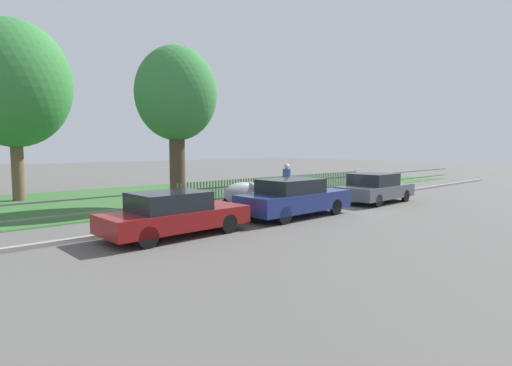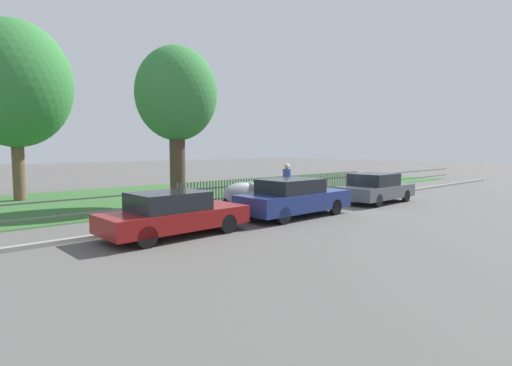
# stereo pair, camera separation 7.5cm
# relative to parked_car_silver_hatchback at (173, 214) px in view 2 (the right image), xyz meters

# --- Properties ---
(ground_plane) EXTENTS (120.00, 120.00, 0.00)m
(ground_plane) POSITION_rel_parked_car_silver_hatchback_xyz_m (8.69, 1.04, -0.65)
(ground_plane) COLOR #565451
(kerb_stone) EXTENTS (38.41, 0.20, 0.12)m
(kerb_stone) POSITION_rel_parked_car_silver_hatchback_xyz_m (8.69, 1.14, -0.59)
(kerb_stone) COLOR gray
(kerb_stone) RESTS_ON ground
(grass_strip) EXTENTS (38.41, 11.01, 0.01)m
(grass_strip) POSITION_rel_parked_car_silver_hatchback_xyz_m (8.69, 9.37, -0.64)
(grass_strip) COLOR #33602D
(grass_strip) RESTS_ON ground
(park_fence) EXTENTS (38.41, 0.05, 1.13)m
(park_fence) POSITION_rel_parked_car_silver_hatchback_xyz_m (8.69, 3.87, -0.08)
(park_fence) COLOR #4C4C51
(park_fence) RESTS_ON ground
(parked_car_silver_hatchback) EXTENTS (4.26, 1.79, 1.28)m
(parked_car_silver_hatchback) POSITION_rel_parked_car_silver_hatchback_xyz_m (0.00, 0.00, 0.00)
(parked_car_silver_hatchback) COLOR maroon
(parked_car_silver_hatchback) RESTS_ON ground
(parked_car_black_saloon) EXTENTS (4.56, 1.78, 1.40)m
(parked_car_black_saloon) POSITION_rel_parked_car_silver_hatchback_xyz_m (4.95, -0.12, 0.06)
(parked_car_black_saloon) COLOR navy
(parked_car_black_saloon) RESTS_ON ground
(parked_car_navy_estate) EXTENTS (4.08, 1.92, 1.36)m
(parked_car_navy_estate) POSITION_rel_parked_car_silver_hatchback_xyz_m (10.53, -0.09, 0.03)
(parked_car_navy_estate) COLOR #51565B
(parked_car_navy_estate) RESTS_ON ground
(covered_motorcycle) EXTENTS (1.93, 0.72, 1.12)m
(covered_motorcycle) POSITION_rel_parked_car_silver_hatchback_xyz_m (4.77, 2.58, 0.02)
(covered_motorcycle) COLOR black
(covered_motorcycle) RESTS_ON ground
(tree_nearest_kerb) EXTENTS (5.17, 5.17, 8.50)m
(tree_nearest_kerb) POSITION_rel_parked_car_silver_hatchback_xyz_m (-1.46, 11.81, 4.85)
(tree_nearest_kerb) COLOR brown
(tree_nearest_kerb) RESTS_ON ground
(tree_behind_motorcycle) EXTENTS (3.54, 3.54, 6.92)m
(tree_behind_motorcycle) POSITION_rel_parked_car_silver_hatchback_xyz_m (3.42, 5.41, 4.14)
(tree_behind_motorcycle) COLOR #473828
(tree_behind_motorcycle) RESTS_ON ground
(pedestrian_near_fence) EXTENTS (0.41, 0.42, 1.83)m
(pedestrian_near_fence) POSITION_rel_parked_car_silver_hatchback_xyz_m (7.15, 2.31, 0.38)
(pedestrian_near_fence) COLOR #7F6B51
(pedestrian_near_fence) RESTS_ON ground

